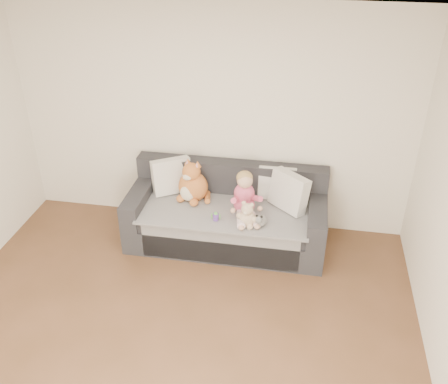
# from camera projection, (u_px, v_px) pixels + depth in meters

# --- Properties ---
(room_shell) EXTENTS (5.00, 5.00, 5.00)m
(room_shell) POSITION_uv_depth(u_px,v_px,m) (159.00, 223.00, 3.81)
(room_shell) COLOR brown
(room_shell) RESTS_ON ground
(sofa) EXTENTS (2.20, 0.94, 0.85)m
(sofa) POSITION_uv_depth(u_px,v_px,m) (227.00, 217.00, 5.66)
(sofa) COLOR #25252A
(sofa) RESTS_ON ground
(cushion_left) EXTENTS (0.48, 0.40, 0.42)m
(cushion_left) POSITION_uv_depth(u_px,v_px,m) (172.00, 176.00, 5.73)
(cushion_left) COLOR silver
(cushion_left) RESTS_ON sofa
(cushion_right_back) EXTENTS (0.42, 0.19, 0.39)m
(cushion_right_back) POSITION_uv_depth(u_px,v_px,m) (277.00, 183.00, 5.62)
(cushion_right_back) COLOR silver
(cushion_right_back) RESTS_ON sofa
(cushion_right_front) EXTENTS (0.48, 0.45, 0.43)m
(cushion_right_front) POSITION_uv_depth(u_px,v_px,m) (289.00, 192.00, 5.42)
(cushion_right_front) COLOR silver
(cushion_right_front) RESTS_ON sofa
(toddler) EXTENTS (0.35, 0.51, 0.50)m
(toddler) POSITION_uv_depth(u_px,v_px,m) (245.00, 197.00, 5.33)
(toddler) COLOR #C94766
(toddler) RESTS_ON sofa
(plush_cat) EXTENTS (0.39, 0.36, 0.51)m
(plush_cat) POSITION_uv_depth(u_px,v_px,m) (193.00, 185.00, 5.59)
(plush_cat) COLOR #B66328
(plush_cat) RESTS_ON sofa
(teddy_bear) EXTENTS (0.23, 0.18, 0.29)m
(teddy_bear) POSITION_uv_depth(u_px,v_px,m) (247.00, 216.00, 5.17)
(teddy_bear) COLOR tan
(teddy_bear) RESTS_ON sofa
(plush_cow) EXTENTS (0.13, 0.20, 0.16)m
(plush_cow) POSITION_uv_depth(u_px,v_px,m) (260.00, 220.00, 5.20)
(plush_cow) COLOR white
(plush_cow) RESTS_ON sofa
(sippy_cup) EXTENTS (0.10, 0.06, 0.11)m
(sippy_cup) POSITION_uv_depth(u_px,v_px,m) (216.00, 216.00, 5.28)
(sippy_cup) COLOR #633BA3
(sippy_cup) RESTS_ON sofa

